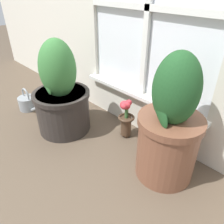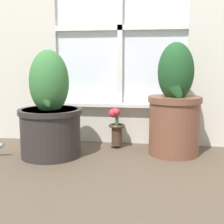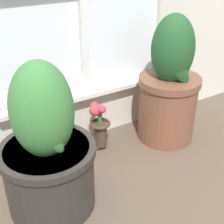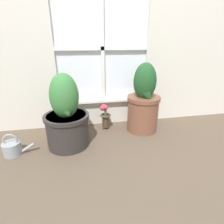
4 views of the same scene
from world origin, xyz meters
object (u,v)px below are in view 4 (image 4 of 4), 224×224
potted_plant_right (143,103)px  flower_vase (105,116)px  potted_plant_left (67,118)px  watering_can (13,148)px

potted_plant_right → flower_vase: 0.42m
flower_vase → potted_plant_right: bearing=-13.6°
potted_plant_left → potted_plant_right: bearing=12.0°
potted_plant_left → potted_plant_right: (0.75, 0.16, 0.04)m
flower_vase → watering_can: bearing=-158.6°
flower_vase → watering_can: (-0.82, -0.32, -0.09)m
potted_plant_left → flower_vase: 0.46m
potted_plant_right → watering_can: bearing=-169.2°
watering_can → potted_plant_right: bearing=10.8°
potted_plant_right → watering_can: 1.25m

